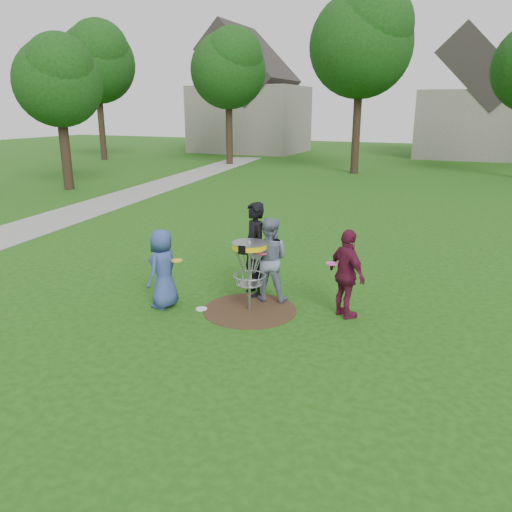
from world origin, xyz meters
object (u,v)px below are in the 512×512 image
at_px(player_grey, 269,259).
at_px(player_maroon, 347,274).
at_px(player_black, 254,249).
at_px(disc_golf_basket, 249,259).
at_px(player_blue, 163,269).

distance_m(player_grey, player_maroon, 1.65).
bearing_deg(player_black, disc_golf_basket, -25.94).
bearing_deg(player_grey, disc_golf_basket, 68.93).
relative_size(player_black, disc_golf_basket, 1.40).
relative_size(player_blue, disc_golf_basket, 1.12).
distance_m(player_grey, disc_golf_basket, 0.70).
height_order(player_blue, player_maroon, player_maroon).
relative_size(player_grey, disc_golf_basket, 1.22).
distance_m(player_blue, player_black, 1.88).
xyz_separation_m(player_blue, disc_golf_basket, (1.60, 0.49, 0.25)).
xyz_separation_m(player_grey, disc_golf_basket, (-0.11, -0.67, 0.18)).
height_order(player_blue, player_grey, player_grey).
bearing_deg(disc_golf_basket, player_black, 108.03).
height_order(player_black, disc_golf_basket, player_black).
distance_m(player_maroon, disc_golf_basket, 1.81).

